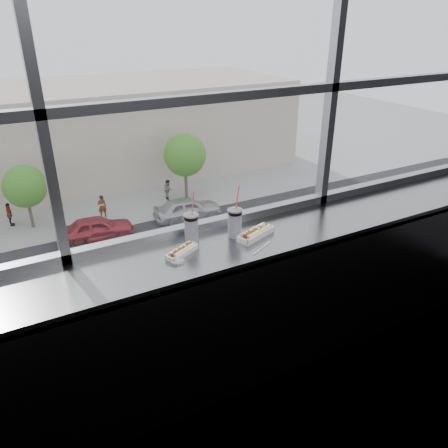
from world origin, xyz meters
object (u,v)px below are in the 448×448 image
wrapper (178,261)px  hotdog_tray_left (182,251)px  pedestrian_d (168,188)px  pedestrian_c (102,204)px  soda_cup_left (191,226)px  loose_straw (262,248)px  car_near_c (29,314)px  hotdog_tray_right (256,233)px  car_near_e (319,233)px  car_far_b (97,224)px  pedestrian_b (9,212)px  soda_cup_right (235,221)px  car_near_d (180,273)px  tree_center (25,187)px  tree_right (185,155)px  car_far_c (187,205)px

wrapper → hotdog_tray_left: bearing=53.0°
hotdog_tray_left → pedestrian_d: 32.37m
pedestrian_c → soda_cup_left: bearing=79.5°
loose_straw → car_near_c: 19.85m
hotdog_tray_right → car_near_e: (15.37, 16.28, -10.95)m
soda_cup_left → pedestrian_c: size_ratio=0.18×
hotdog_tray_left → car_far_b: bearing=53.2°
soda_cup_left → car_far_b: 26.84m
hotdog_tray_left → wrapper: hotdog_tray_left is taller
car_far_b → pedestrian_b: bearing=50.8°
soda_cup_right → car_far_b: size_ratio=0.06×
pedestrian_c → soda_cup_right: bearing=80.2°
car_near_d → car_near_c: (-7.50, 0.00, 0.00)m
wrapper → car_near_e: size_ratio=0.01×
wrapper → car_near_c: 19.75m
hotdog_tray_right → pedestrian_d: size_ratio=0.16×
hotdog_tray_left → pedestrian_c: 30.11m
tree_center → soda_cup_left: bearing=-90.6°
tree_center → soda_cup_right: bearing=-90.0°
soda_cup_left → car_near_c: soda_cup_left is taller
tree_center → tree_right: tree_right is taller
car_near_c → pedestrian_c: size_ratio=2.94×
loose_straw → tree_center: 29.85m
wrapper → pedestrian_c: bearing=79.2°
hotdog_tray_right → tree_right: 31.76m
wrapper → pedestrian_d: 32.47m
car_near_d → pedestrian_d: bearing=-15.2°
car_near_e → car_near_c: (-16.96, 0.00, -0.10)m
hotdog_tray_left → car_far_b: (4.02, 24.26, -11.01)m
tree_center → car_near_e: bearing=-37.8°
tree_right → tree_center: bearing=180.0°
hotdog_tray_left → pedestrian_d: size_ratio=0.12×
soda_cup_left → car_far_b: bearing=80.8°
car_near_c → tree_center: 12.25m
car_far_b → car_near_d: car_far_b is taller
soda_cup_right → car_far_b: bearing=81.5°
hotdog_tray_right → car_near_c: bearing=76.0°
pedestrian_c → pedestrian_d: size_ratio=1.05×
hotdog_tray_left → pedestrian_c: (5.18, 27.53, -11.04)m
soda_cup_left → tree_center: size_ratio=0.08×
soda_cup_right → pedestrian_b: size_ratio=0.18×
wrapper → pedestrian_c: size_ratio=0.05×
car_near_c → hotdog_tray_right: bearing=-167.2°
soda_cup_right → car_far_c: 28.45m
loose_straw → wrapper: bearing=143.9°
soda_cup_left → loose_straw: size_ratio=1.79×
hotdog_tray_left → car_far_c: 28.62m
soda_cup_right → car_far_c: (10.07, 24.20, -11.05)m
soda_cup_left → car_near_e: 25.11m
car_near_d → tree_center: (-6.01, 12.00, 1.98)m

